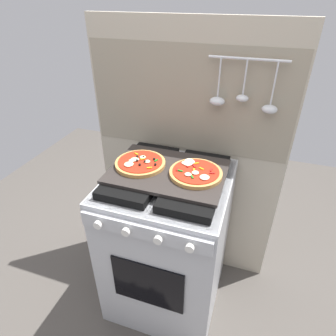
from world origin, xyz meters
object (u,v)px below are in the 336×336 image
object	(u,v)px
stove	(168,240)
pizza_right	(196,172)
baking_tray	(168,171)
pizza_left	(140,163)

from	to	relation	value
stove	pizza_right	size ratio (longest dim) A/B	3.69
baking_tray	pizza_right	distance (m)	0.13
stove	pizza_left	xyz separation A→B (m)	(-0.14, -0.00, 0.48)
stove	baking_tray	world-z (taller)	baking_tray
pizza_left	stove	bearing A→B (deg)	1.04
pizza_right	stove	bearing A→B (deg)	-176.69
stove	pizza_left	size ratio (longest dim) A/B	3.69
pizza_left	pizza_right	distance (m)	0.28
stove	pizza_left	world-z (taller)	pizza_left
pizza_left	baking_tray	bearing A→B (deg)	1.70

